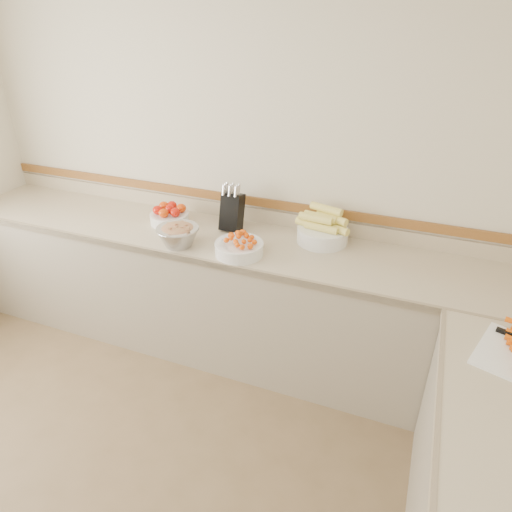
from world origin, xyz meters
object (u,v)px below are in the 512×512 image
at_px(knife_block, 232,211).
at_px(tomato_bowl, 169,215).
at_px(cherry_tomato_bowl, 239,246).
at_px(corn_bowl, 323,230).
at_px(rhubarb_bowl, 178,234).

distance_m(knife_block, tomato_bowl, 0.46).
bearing_deg(cherry_tomato_bowl, knife_block, 120.81).
height_order(tomato_bowl, cherry_tomato_bowl, cherry_tomato_bowl).
bearing_deg(tomato_bowl, cherry_tomato_bowl, -20.89).
xyz_separation_m(knife_block, corn_bowl, (0.61, 0.04, -0.05)).
bearing_deg(cherry_tomato_bowl, corn_bowl, 39.38).
bearing_deg(corn_bowl, knife_block, -176.56).
height_order(cherry_tomato_bowl, rhubarb_bowl, cherry_tomato_bowl).
bearing_deg(corn_bowl, tomato_bowl, -174.13).
height_order(corn_bowl, rhubarb_bowl, corn_bowl).
bearing_deg(corn_bowl, cherry_tomato_bowl, -140.62).
bearing_deg(rhubarb_bowl, cherry_tomato_bowl, 5.07).
bearing_deg(tomato_bowl, rhubarb_bowl, -50.23).
relative_size(tomato_bowl, cherry_tomato_bowl, 0.90).
bearing_deg(tomato_bowl, corn_bowl, 5.87).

